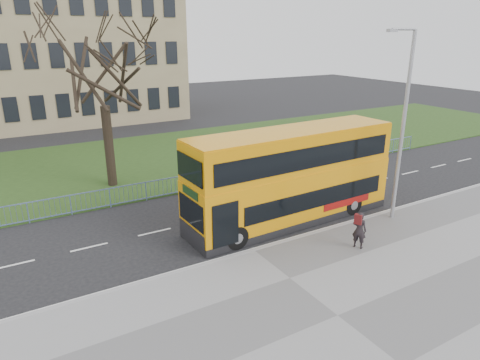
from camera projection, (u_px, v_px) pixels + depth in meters
name	position (u px, v px, depth m)	size (l,w,h in m)	color
ground	(236.00, 238.00, 19.61)	(120.00, 120.00, 0.00)	black
pavement	(338.00, 317.00, 14.09)	(80.00, 10.50, 0.12)	slate
kerb	(254.00, 251.00, 18.33)	(80.00, 0.20, 0.14)	gray
grass_verge	(139.00, 161.00, 31.26)	(80.00, 15.40, 0.08)	#223B15
guard_railing	(179.00, 185.00, 24.82)	(40.00, 0.12, 1.10)	#6780B8
bare_tree	(103.00, 90.00, 24.43)	(8.07, 8.07, 11.53)	black
civic_building	(22.00, 53.00, 43.49)	(30.00, 15.00, 14.00)	#897757
yellow_bus	(292.00, 174.00, 20.74)	(10.95, 2.94, 4.55)	orange
pedestrian	(359.00, 230.00, 18.27)	(0.60, 0.39, 1.65)	black
street_lamp	(402.00, 120.00, 19.91)	(1.91, 0.30, 9.01)	#9C9EA5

